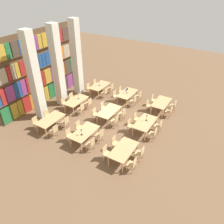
% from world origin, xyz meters
% --- Properties ---
extents(ground_plane, '(40.00, 40.00, 0.00)m').
position_xyz_m(ground_plane, '(0.00, 0.00, 0.00)').
color(ground_plane, brown).
extents(bookshelf_bank, '(8.83, 0.35, 5.50)m').
position_xyz_m(bookshelf_bank, '(0.01, 5.69, 2.55)').
color(bookshelf_bank, brown).
rests_on(bookshelf_bank, ground_plane).
extents(pillar_left, '(0.61, 0.61, 6.00)m').
position_xyz_m(pillar_left, '(-2.15, 4.30, 3.00)').
color(pillar_left, beige).
rests_on(pillar_left, ground_plane).
extents(pillar_center, '(0.61, 0.61, 6.00)m').
position_xyz_m(pillar_center, '(0.00, 4.30, 3.00)').
color(pillar_center, beige).
rests_on(pillar_center, ground_plane).
extents(pillar_right, '(0.61, 0.61, 6.00)m').
position_xyz_m(pillar_right, '(2.15, 4.30, 3.00)').
color(pillar_right, beige).
rests_on(pillar_right, ground_plane).
extents(reading_table_0, '(1.90, 1.00, 0.74)m').
position_xyz_m(reading_table_0, '(-2.93, -2.76, 0.67)').
color(reading_table_0, tan).
rests_on(reading_table_0, ground_plane).
extents(chair_0, '(0.42, 0.40, 0.88)m').
position_xyz_m(chair_0, '(-3.42, -3.55, 0.48)').
color(chair_0, tan).
rests_on(chair_0, ground_plane).
extents(chair_1, '(0.42, 0.40, 0.88)m').
position_xyz_m(chair_1, '(-3.42, -1.98, 0.48)').
color(chair_1, tan).
rests_on(chair_1, ground_plane).
extents(chair_2, '(0.42, 0.40, 0.88)m').
position_xyz_m(chair_2, '(-2.46, -3.55, 0.48)').
color(chair_2, tan).
rests_on(chair_2, ground_plane).
extents(chair_3, '(0.42, 0.40, 0.88)m').
position_xyz_m(chair_3, '(-2.46, -1.98, 0.48)').
color(chair_3, tan).
rests_on(chair_3, ground_plane).
extents(reading_table_1, '(1.90, 1.00, 0.74)m').
position_xyz_m(reading_table_1, '(-0.02, -2.73, 0.67)').
color(reading_table_1, tan).
rests_on(reading_table_1, ground_plane).
extents(chair_4, '(0.42, 0.40, 0.88)m').
position_xyz_m(chair_4, '(-0.50, -3.52, 0.48)').
color(chair_4, tan).
rests_on(chair_4, ground_plane).
extents(chair_5, '(0.42, 0.40, 0.88)m').
position_xyz_m(chair_5, '(-0.50, -1.95, 0.48)').
color(chair_5, tan).
rests_on(chair_5, ground_plane).
extents(chair_6, '(0.42, 0.40, 0.88)m').
position_xyz_m(chair_6, '(0.42, -3.52, 0.48)').
color(chair_6, tan).
rests_on(chair_6, ground_plane).
extents(chair_7, '(0.42, 0.40, 0.88)m').
position_xyz_m(chair_7, '(0.42, -1.95, 0.48)').
color(chair_7, tan).
rests_on(chair_7, ground_plane).
extents(desk_lamp_0, '(0.14, 0.14, 0.43)m').
position_xyz_m(desk_lamp_0, '(0.17, -2.74, 1.03)').
color(desk_lamp_0, '#232328').
rests_on(desk_lamp_0, reading_table_1).
extents(reading_table_2, '(1.90, 1.00, 0.74)m').
position_xyz_m(reading_table_2, '(2.93, -2.74, 0.67)').
color(reading_table_2, tan).
rests_on(reading_table_2, ground_plane).
extents(chair_8, '(0.42, 0.40, 0.88)m').
position_xyz_m(chair_8, '(2.44, -3.53, 0.48)').
color(chair_8, tan).
rests_on(chair_8, ground_plane).
extents(chair_9, '(0.42, 0.40, 0.88)m').
position_xyz_m(chair_9, '(2.44, -1.96, 0.48)').
color(chair_9, tan).
rests_on(chair_9, ground_plane).
extents(chair_10, '(0.42, 0.40, 0.88)m').
position_xyz_m(chair_10, '(3.38, -3.53, 0.48)').
color(chair_10, tan).
rests_on(chair_10, ground_plane).
extents(chair_11, '(0.42, 0.40, 0.88)m').
position_xyz_m(chair_11, '(3.38, -1.96, 0.48)').
color(chair_11, tan).
rests_on(chair_11, ground_plane).
extents(reading_table_3, '(1.90, 1.00, 0.74)m').
position_xyz_m(reading_table_3, '(-2.79, -0.04, 0.67)').
color(reading_table_3, tan).
rests_on(reading_table_3, ground_plane).
extents(chair_12, '(0.42, 0.40, 0.88)m').
position_xyz_m(chair_12, '(-3.24, -0.82, 0.48)').
color(chair_12, tan).
rests_on(chair_12, ground_plane).
extents(chair_13, '(0.42, 0.40, 0.88)m').
position_xyz_m(chair_13, '(-3.24, 0.75, 0.48)').
color(chair_13, tan).
rests_on(chair_13, ground_plane).
extents(chair_14, '(0.42, 0.40, 0.88)m').
position_xyz_m(chair_14, '(-2.32, -0.82, 0.48)').
color(chair_14, tan).
rests_on(chair_14, ground_plane).
extents(chair_15, '(0.42, 0.40, 0.88)m').
position_xyz_m(chair_15, '(-2.32, 0.75, 0.48)').
color(chair_15, tan).
rests_on(chair_15, ground_plane).
extents(desk_lamp_1, '(0.14, 0.14, 0.41)m').
position_xyz_m(desk_lamp_1, '(-3.12, -0.08, 1.02)').
color(desk_lamp_1, '#232328').
rests_on(desk_lamp_1, reading_table_3).
extents(reading_table_4, '(1.90, 1.00, 0.74)m').
position_xyz_m(reading_table_4, '(-0.05, -0.06, 0.67)').
color(reading_table_4, tan).
rests_on(reading_table_4, ground_plane).
extents(chair_16, '(0.42, 0.40, 0.88)m').
position_xyz_m(chair_16, '(-0.54, -0.85, 0.48)').
color(chair_16, tan).
rests_on(chair_16, ground_plane).
extents(chair_17, '(0.42, 0.40, 0.88)m').
position_xyz_m(chair_17, '(-0.54, 0.72, 0.48)').
color(chair_17, tan).
rests_on(chair_17, ground_plane).
extents(chair_18, '(0.42, 0.40, 0.88)m').
position_xyz_m(chair_18, '(0.45, -0.85, 0.48)').
color(chair_18, tan).
rests_on(chair_18, ground_plane).
extents(chair_19, '(0.42, 0.40, 0.88)m').
position_xyz_m(chair_19, '(0.45, 0.72, 0.48)').
color(chair_19, tan).
rests_on(chair_19, ground_plane).
extents(reading_table_5, '(1.90, 1.00, 0.74)m').
position_xyz_m(reading_table_5, '(2.89, 0.06, 0.67)').
color(reading_table_5, tan).
rests_on(reading_table_5, ground_plane).
extents(chair_20, '(0.42, 0.40, 0.88)m').
position_xyz_m(chair_20, '(2.42, -0.72, 0.48)').
color(chair_20, tan).
rests_on(chair_20, ground_plane).
extents(chair_21, '(0.42, 0.40, 0.88)m').
position_xyz_m(chair_21, '(2.42, 0.85, 0.48)').
color(chair_21, tan).
rests_on(chair_21, ground_plane).
extents(chair_22, '(0.42, 0.40, 0.88)m').
position_xyz_m(chair_22, '(3.33, -0.72, 0.48)').
color(chair_22, tan).
rests_on(chair_22, ground_plane).
extents(chair_23, '(0.42, 0.40, 0.88)m').
position_xyz_m(chair_23, '(3.33, 0.85, 0.48)').
color(chair_23, tan).
rests_on(chair_23, ground_plane).
extents(desk_lamp_2, '(0.14, 0.14, 0.40)m').
position_xyz_m(desk_lamp_2, '(2.83, 0.10, 1.01)').
color(desk_lamp_2, '#232328').
rests_on(desk_lamp_2, reading_table_5).
extents(laptop, '(0.32, 0.22, 0.21)m').
position_xyz_m(laptop, '(3.26, 0.37, 0.78)').
color(laptop, silver).
rests_on(laptop, reading_table_5).
extents(reading_table_6, '(1.90, 1.00, 0.74)m').
position_xyz_m(reading_table_6, '(-2.87, 2.66, 0.67)').
color(reading_table_6, tan).
rests_on(reading_table_6, ground_plane).
extents(chair_24, '(0.42, 0.40, 0.88)m').
position_xyz_m(chair_24, '(-3.39, 1.88, 0.48)').
color(chair_24, tan).
rests_on(chair_24, ground_plane).
extents(chair_25, '(0.42, 0.40, 0.88)m').
position_xyz_m(chair_25, '(-3.39, 3.44, 0.48)').
color(chair_25, tan).
rests_on(chair_25, ground_plane).
extents(chair_26, '(0.42, 0.40, 0.88)m').
position_xyz_m(chair_26, '(-2.36, 1.88, 0.48)').
color(chair_26, tan).
rests_on(chair_26, ground_plane).
extents(chair_27, '(0.42, 0.40, 0.88)m').
position_xyz_m(chair_27, '(-2.36, 3.44, 0.48)').
color(chair_27, tan).
rests_on(chair_27, ground_plane).
extents(reading_table_7, '(1.90, 1.00, 0.74)m').
position_xyz_m(reading_table_7, '(-0.08, 2.79, 0.67)').
color(reading_table_7, tan).
rests_on(reading_table_7, ground_plane).
extents(chair_28, '(0.42, 0.40, 0.88)m').
position_xyz_m(chair_28, '(-0.52, 2.01, 0.48)').
color(chair_28, tan).
rests_on(chair_28, ground_plane).
extents(chair_29, '(0.42, 0.40, 0.88)m').
position_xyz_m(chair_29, '(-0.52, 3.58, 0.48)').
color(chair_29, tan).
rests_on(chair_29, ground_plane).
extents(chair_30, '(0.42, 0.40, 0.88)m').
position_xyz_m(chair_30, '(0.40, 2.01, 0.48)').
color(chair_30, tan).
rests_on(chair_30, ground_plane).
extents(chair_31, '(0.42, 0.40, 0.88)m').
position_xyz_m(chair_31, '(0.40, 3.58, 0.48)').
color(chair_31, tan).
rests_on(chair_31, ground_plane).
extents(desk_lamp_3, '(0.14, 0.14, 0.41)m').
position_xyz_m(desk_lamp_3, '(0.17, 2.77, 1.01)').
color(desk_lamp_3, '#232328').
rests_on(desk_lamp_3, reading_table_7).
extents(reading_table_8, '(1.90, 1.00, 0.74)m').
position_xyz_m(reading_table_8, '(2.91, 2.68, 0.67)').
color(reading_table_8, tan).
rests_on(reading_table_8, ground_plane).
extents(chair_32, '(0.42, 0.40, 0.88)m').
position_xyz_m(chair_32, '(2.46, 1.89, 0.48)').
color(chair_32, tan).
rests_on(chair_32, ground_plane).
extents(chair_33, '(0.42, 0.40, 0.88)m').
position_xyz_m(chair_33, '(2.46, 3.46, 0.48)').
color(chair_33, tan).
rests_on(chair_33, ground_plane).
extents(chair_34, '(0.42, 0.40, 0.88)m').
position_xyz_m(chair_34, '(3.43, 1.89, 0.48)').
color(chair_34, tan).
rests_on(chair_34, ground_plane).
extents(chair_35, '(0.42, 0.40, 0.88)m').
position_xyz_m(chair_35, '(3.43, 3.46, 0.48)').
color(chair_35, tan).
rests_on(chair_35, ground_plane).
extents(desk_lamp_4, '(0.14, 0.14, 0.40)m').
position_xyz_m(desk_lamp_4, '(2.85, 2.68, 1.01)').
color(desk_lamp_4, '#232328').
rests_on(desk_lamp_4, reading_table_8).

